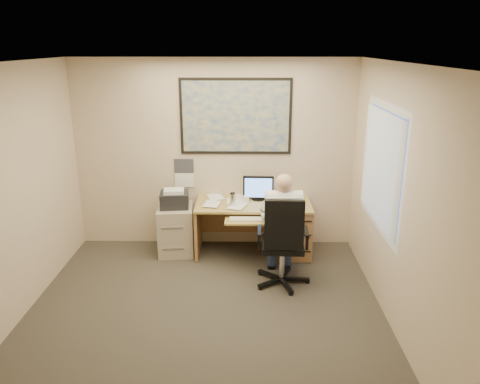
{
  "coord_description": "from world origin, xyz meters",
  "views": [
    {
      "loc": [
        0.45,
        -4.28,
        2.88
      ],
      "look_at": [
        0.38,
        1.3,
        1.1
      ],
      "focal_mm": 35.0,
      "sensor_mm": 36.0,
      "label": 1
    }
  ],
  "objects_px": {
    "filing_cabinet": "(176,225)",
    "office_chair": "(283,259)",
    "desk": "(277,224)",
    "person": "(283,230)"
  },
  "relations": [
    {
      "from": "office_chair",
      "to": "person",
      "type": "relative_size",
      "value": 0.84
    },
    {
      "from": "office_chair",
      "to": "person",
      "type": "distance_m",
      "value": 0.37
    },
    {
      "from": "filing_cabinet",
      "to": "office_chair",
      "type": "xyz_separation_m",
      "value": [
        1.45,
        -0.95,
        -0.06
      ]
    },
    {
      "from": "office_chair",
      "to": "desk",
      "type": "bearing_deg",
      "value": 92.51
    },
    {
      "from": "desk",
      "to": "person",
      "type": "distance_m",
      "value": 0.91
    },
    {
      "from": "desk",
      "to": "person",
      "type": "height_order",
      "value": "person"
    },
    {
      "from": "office_chair",
      "to": "person",
      "type": "xyz_separation_m",
      "value": [
        -0.0,
        0.09,
        0.36
      ]
    },
    {
      "from": "desk",
      "to": "filing_cabinet",
      "type": "distance_m",
      "value": 1.44
    },
    {
      "from": "filing_cabinet",
      "to": "person",
      "type": "xyz_separation_m",
      "value": [
        1.45,
        -0.87,
        0.3
      ]
    },
    {
      "from": "filing_cabinet",
      "to": "office_chair",
      "type": "relative_size",
      "value": 0.81
    }
  ]
}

